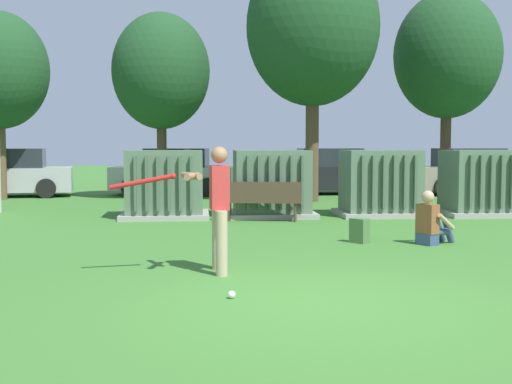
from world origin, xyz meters
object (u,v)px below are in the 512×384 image
Objects in this scene: batter at (215,202)px; parked_car_leftmost at (9,174)px; parked_car_right_of_center at (326,173)px; transformer_mid_west at (271,184)px; sports_ball at (232,295)px; transformer_mid_east at (380,184)px; transformer_west at (165,185)px; seated_spectator at (431,223)px; parked_car_rightmost at (465,173)px; transformer_east at (483,184)px; parked_car_left_of_center at (174,173)px; park_bench at (262,198)px; backpack at (360,231)px.

batter is 0.40× the size of parked_car_leftmost.
batter is 0.41× the size of parked_car_right_of_center.
transformer_mid_west is 23.33× the size of sports_ball.
parked_car_right_of_center is (0.08, 7.15, -0.04)m from transformer_mid_east.
seated_spectator is (4.88, -4.73, -0.41)m from transformer_west.
transformer_west is at bearing 97.57° from sports_ball.
parked_car_right_of_center is (2.79, 7.08, -0.04)m from transformer_mid_west.
transformer_mid_west is at bearing 1.00° from transformer_west.
sports_ball is 16.24m from parked_car_right_of_center.
transformer_west is at bearing -147.05° from parked_car_rightmost.
transformer_east is 10.80m from sports_ball.
transformer_west is at bearing 179.81° from transformer_mid_east.
batter reaches higher than sports_ball.
parked_car_rightmost is at bearing 64.63° from seated_spectator.
transformer_mid_east is 23.33× the size of sports_ball.
transformer_west is 8.80m from parked_car_leftmost.
parked_car_left_of_center is (-1.00, 14.19, -0.22)m from batter.
transformer_east is 7.21m from parked_car_rightmost.
parked_car_right_of_center is 0.96× the size of parked_car_rightmost.
transformer_west reaches higher than park_bench.
parked_car_rightmost is at bearing 40.71° from transformer_mid_west.
transformer_east is 0.48× the size of parked_car_left_of_center.
sports_ball is (0.14, -1.57, -0.93)m from batter.
park_bench is 4.58m from seated_spectator.
backpack is (-1.62, -4.42, -0.57)m from transformer_mid_east.
parked_car_left_of_center is 10.30m from parked_car_rightmost.
parked_car_right_of_center is at bearing 81.62° from backpack.
batter is at bearing -101.79° from park_bench.
transformer_east reaches higher than seated_spectator.
park_bench is (-3.05, -0.96, -0.25)m from transformer_mid_east.
park_bench is 6.13m from batter.
parked_car_left_of_center is at bearing 105.32° from park_bench.
transformer_west is at bearing 156.37° from park_bench.
parked_car_left_of_center and parked_car_rightmost have the same top height.
park_bench is 0.44× the size of parked_car_right_of_center.
transformer_mid_west is 10.15m from parked_car_rightmost.
park_bench is at bearing 112.40° from backpack.
park_bench is at bearing -111.09° from parked_car_right_of_center.
batter reaches higher than transformer_east.
parked_car_rightmost is at bearing 70.53° from transformer_east.
transformer_west is at bearing -179.00° from transformer_mid_west.
seated_spectator is at bearing -115.37° from parked_car_rightmost.
park_bench is 4.19× the size of backpack.
transformer_mid_west is at bearing 178.08° from transformer_east.
batter is 0.40× the size of parked_car_rightmost.
park_bench is at bearing -45.29° from parked_car_leftmost.
transformer_west is 1.00× the size of transformer_east.
parked_car_right_of_center is at bearing 87.62° from seated_spectator.
transformer_east is 1.21× the size of batter.
parked_car_leftmost is at bearing 128.80° from transformer_west.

